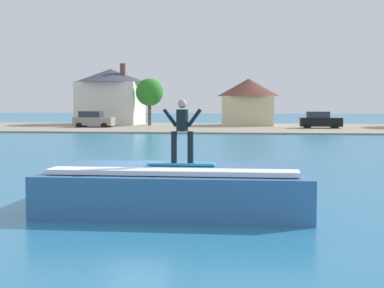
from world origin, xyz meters
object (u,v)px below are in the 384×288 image
at_px(wave_crest, 180,187).
at_px(surfer, 182,127).
at_px(surfboard, 182,164).
at_px(car_far_shore, 320,120).
at_px(car_near_shore, 93,120).
at_px(house_small_cottage, 248,100).
at_px(house_with_chimney, 111,95).
at_px(tree_tall_bare, 150,92).

bearing_deg(wave_crest, surfer, -72.61).
distance_m(surfboard, car_far_shore, 48.78).
relative_size(car_near_shore, car_far_shore, 0.98).
relative_size(surfboard, car_near_shore, 0.43).
relative_size(surfboard, house_small_cottage, 0.25).
height_order(car_near_shore, house_small_cottage, house_small_cottage).
xyz_separation_m(car_near_shore, house_with_chimney, (-0.21, 8.52, 2.78)).
bearing_deg(car_near_shore, surfboard, -71.43).
distance_m(house_with_chimney, tree_tall_bare, 6.39).
height_order(house_small_cottage, tree_tall_bare, same).
bearing_deg(tree_tall_bare, house_small_cottage, 9.27).
height_order(car_far_shore, house_with_chimney, house_with_chimney).
bearing_deg(surfboard, wave_crest, 105.23).
relative_size(car_far_shore, tree_tall_bare, 0.78).
bearing_deg(car_far_shore, tree_tall_bare, 165.92).
distance_m(surfboard, car_near_shore, 50.34).
bearing_deg(surfboard, car_far_shore, 80.52).
height_order(surfboard, car_near_shore, car_near_shore).
relative_size(surfboard, surfer, 1.07).
xyz_separation_m(wave_crest, house_small_cottage, (0.55, 54.32, 2.49)).
relative_size(surfboard, house_with_chimney, 0.20).
relative_size(wave_crest, surfer, 4.13).
distance_m(wave_crest, house_with_chimney, 58.24).
distance_m(surfer, house_with_chimney, 58.57).
height_order(car_far_shore, tree_tall_bare, tree_tall_bare).
height_order(wave_crest, car_far_shore, car_far_shore).
height_order(surfer, car_far_shore, surfer).
bearing_deg(surfer, surfboard, 143.59).
distance_m(surfer, tree_tall_bare, 53.98).
bearing_deg(house_with_chimney, wave_crest, -73.89).
height_order(car_near_shore, tree_tall_bare, tree_tall_bare).
bearing_deg(house_with_chimney, tree_tall_bare, -32.10).
bearing_deg(tree_tall_bare, surfboard, -78.42).
xyz_separation_m(car_far_shore, tree_tall_bare, (-18.87, 4.73, 2.99)).
xyz_separation_m(house_with_chimney, house_small_cottage, (16.69, -1.55, -0.66)).
bearing_deg(house_small_cottage, car_near_shore, -157.10).
distance_m(wave_crest, car_near_shore, 49.96).
xyz_separation_m(house_with_chimney, tree_tall_bare, (5.41, -3.39, 0.21)).
relative_size(surfer, house_small_cottage, 0.24).
bearing_deg(car_far_shore, house_small_cottage, 139.07).
distance_m(surfer, car_far_shore, 48.80).
height_order(car_near_shore, house_with_chimney, house_with_chimney).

